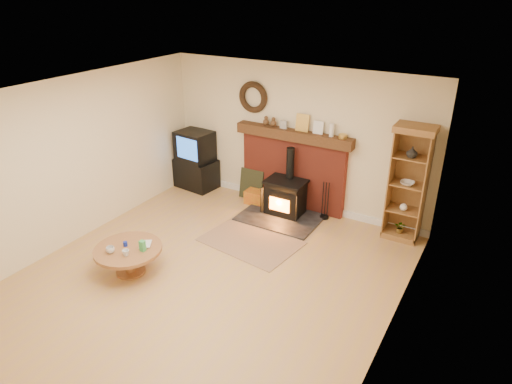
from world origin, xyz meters
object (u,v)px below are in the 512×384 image
Objects in this scene: wood_stove at (285,199)px; curio_cabinet at (408,184)px; coffee_table at (128,253)px; tv_unit at (196,161)px.

curio_cabinet is at bearing 8.08° from wood_stove.
wood_stove is at bearing -171.92° from curio_cabinet.
wood_stove is 2.95m from coffee_table.
coffee_table is (1.00, -2.93, -0.23)m from tv_unit.
curio_cabinet is at bearing 44.00° from coffee_table.
wood_stove is at bearing -5.42° from tv_unit.
tv_unit is 1.22× the size of coffee_table.
wood_stove is 1.45× the size of coffee_table.
tv_unit reaches higher than coffee_table.
coffee_table is (-1.11, -2.73, 0.02)m from wood_stove.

